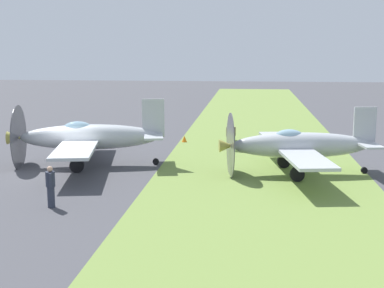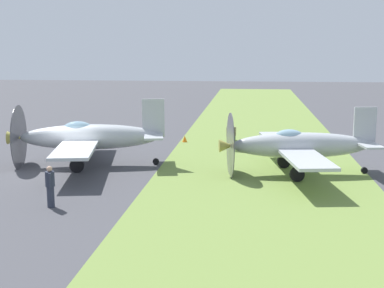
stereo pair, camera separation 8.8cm
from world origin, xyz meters
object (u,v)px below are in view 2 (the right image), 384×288
(ground_crew_mechanic, at_px, (231,136))
(ground_crew_chief, at_px, (50,186))
(airplane_wingman, at_px, (298,145))
(runway_marker_cone, at_px, (185,139))
(airplane_lead, at_px, (87,137))
(fuel_drum, at_px, (231,134))

(ground_crew_mechanic, bearing_deg, ground_crew_chief, -127.79)
(airplane_wingman, xyz_separation_m, ground_crew_mechanic, (6.38, 3.66, -0.61))
(airplane_wingman, height_order, runway_marker_cone, airplane_wingman)
(airplane_wingman, bearing_deg, airplane_lead, 77.07)
(ground_crew_chief, bearing_deg, airplane_lead, 164.51)
(airplane_wingman, distance_m, runway_marker_cone, 11.47)
(airplane_lead, height_order, ground_crew_mechanic, airplane_lead)
(airplane_lead, height_order, airplane_wingman, airplane_lead)
(ground_crew_chief, bearing_deg, runway_marker_cone, 145.89)
(ground_crew_chief, bearing_deg, fuel_drum, 136.88)
(airplane_lead, height_order, runway_marker_cone, airplane_lead)
(ground_crew_mechanic, distance_m, runway_marker_cone, 4.29)
(airplane_lead, bearing_deg, airplane_wingman, -104.63)
(ground_crew_mechanic, distance_m, fuel_drum, 3.75)
(airplane_wingman, xyz_separation_m, ground_crew_chief, (-7.05, 10.51, -0.61))
(fuel_drum, bearing_deg, ground_crew_mechanic, -178.11)
(fuel_drum, height_order, runway_marker_cone, fuel_drum)
(ground_crew_chief, distance_m, ground_crew_mechanic, 15.08)
(ground_crew_chief, xyz_separation_m, fuel_drum, (17.15, -6.73, -0.46))
(ground_crew_mechanic, bearing_deg, runway_marker_cone, 130.84)
(airplane_wingman, relative_size, ground_crew_mechanic, 5.95)
(runway_marker_cone, bearing_deg, airplane_wingman, -142.26)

